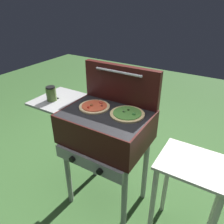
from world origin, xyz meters
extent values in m
plane|color=#38602D|center=(0.00, 0.00, 0.00)|extent=(8.00, 8.00, 0.00)
cube|color=#38110F|center=(0.00, 0.00, 0.78)|extent=(0.64, 0.48, 0.24)
cube|color=black|center=(0.00, 0.00, 0.90)|extent=(0.61, 0.46, 0.01)
cube|color=#949494|center=(-0.48, 0.00, 0.89)|extent=(0.32, 0.41, 0.02)
cube|color=#949494|center=(-0.48, 0.00, 0.78)|extent=(0.02, 0.02, 0.24)
cube|color=#949494|center=(0.00, -0.25, 0.61)|extent=(0.58, 0.02, 0.10)
cylinder|color=black|center=(-0.12, -0.28, 0.61)|extent=(0.04, 0.02, 0.04)
cylinder|color=black|center=(0.12, -0.28, 0.61)|extent=(0.04, 0.02, 0.04)
cylinder|color=#949494|center=(-0.27, -0.19, 0.33)|extent=(0.04, 0.04, 0.66)
cylinder|color=#949494|center=(0.27, -0.19, 0.33)|extent=(0.04, 0.04, 0.66)
cylinder|color=#949494|center=(-0.27, 0.19, 0.33)|extent=(0.04, 0.04, 0.66)
cylinder|color=#949494|center=(0.27, 0.19, 0.33)|extent=(0.04, 0.04, 0.66)
cube|color=#38110F|center=(0.00, 0.21, 1.05)|extent=(0.63, 0.06, 0.30)
cylinder|color=#B7B7BC|center=(0.00, 0.17, 1.16)|extent=(0.38, 0.02, 0.02)
cylinder|color=beige|center=(-0.12, 0.02, 0.91)|extent=(0.23, 0.23, 0.01)
cylinder|color=#D14C2D|center=(-0.12, 0.02, 0.92)|extent=(0.19, 0.19, 0.01)
sphere|color=#A2542C|center=(-0.14, 0.01, 0.92)|extent=(0.02, 0.02, 0.02)
sphere|color=#BA3D31|center=(-0.11, 0.08, 0.92)|extent=(0.03, 0.03, 0.03)
sphere|color=#A84030|center=(-0.07, 0.04, 0.92)|extent=(0.02, 0.02, 0.02)
sphere|color=#C14230|center=(-0.10, 0.08, 0.92)|extent=(0.02, 0.02, 0.02)
sphere|color=red|center=(-0.14, -0.03, 0.92)|extent=(0.02, 0.02, 0.02)
cylinder|color=#E0C17F|center=(0.15, 0.05, 0.91)|extent=(0.25, 0.25, 0.01)
cylinder|color=#4C8C38|center=(0.15, 0.05, 0.92)|extent=(0.20, 0.20, 0.01)
sphere|color=#4A6B34|center=(0.13, 0.09, 0.92)|extent=(0.02, 0.02, 0.02)
sphere|color=#4B703D|center=(0.12, 0.05, 0.92)|extent=(0.02, 0.02, 0.02)
sphere|color=#458D40|center=(0.20, 0.05, 0.92)|extent=(0.02, 0.02, 0.02)
cylinder|color=#4C6B2D|center=(-0.49, -0.05, 0.95)|extent=(0.08, 0.08, 0.11)
cylinder|color=black|center=(-0.49, -0.05, 1.01)|extent=(0.07, 0.07, 0.01)
cube|color=beige|center=(0.66, 0.00, 0.72)|extent=(0.44, 0.36, 0.02)
cylinder|color=beige|center=(0.47, -0.15, 0.35)|extent=(0.04, 0.04, 0.71)
cylinder|color=beige|center=(0.47, 0.15, 0.35)|extent=(0.04, 0.04, 0.71)
cylinder|color=beige|center=(0.85, 0.15, 0.35)|extent=(0.04, 0.04, 0.71)
camera|label=1|loc=(0.77, -1.17, 1.66)|focal=35.11mm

